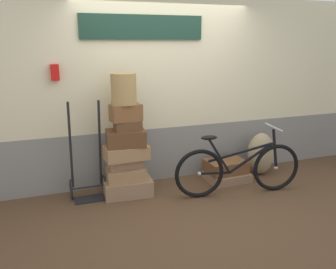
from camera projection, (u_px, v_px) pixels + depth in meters
The scene contains 15 objects.
ground at pixel (184, 201), 4.71m from camera, with size 10.10×5.20×0.06m, color #513823.
station_building at pixel (163, 91), 5.14m from camera, with size 8.10×0.74×2.61m.
suitcase_0 at pixel (128, 187), 4.79m from camera, with size 0.63×0.37×0.22m, color #937051.
suitcase_1 at pixel (126, 174), 4.73m from camera, with size 0.50×0.32×0.17m, color #9E754C.
suitcase_2 at pixel (125, 162), 4.73m from camera, with size 0.44×0.26×0.13m, color #937051.
suitcase_3 at pixel (126, 152), 4.66m from camera, with size 0.56×0.36×0.17m, color #9E754C.
suitcase_4 at pixel (126, 138), 4.61m from camera, with size 0.49×0.33×0.21m, color brown.
suitcase_5 at pixel (128, 126), 4.56m from camera, with size 0.33×0.21×0.13m, color brown.
suitcase_6 at pixel (126, 113), 4.52m from camera, with size 0.38×0.22×0.21m, color brown.
suitcase_7 at pixel (227, 177), 5.29m from camera, with size 0.60×0.45×0.13m, color #937051.
suitcase_8 at pixel (226, 166), 5.27m from camera, with size 0.56×0.42×0.18m, color brown.
wicker_basket at pixel (124, 89), 4.45m from camera, with size 0.32×0.32×0.39m, color #A8844C.
luggage_trolley at pixel (87, 175), 4.67m from camera, with size 0.45×0.35×1.30m.
burlap_sack at pixel (261, 154), 5.51m from camera, with size 0.42×0.36×0.65m, color #9E8966.
bicycle at pixel (238, 169), 4.77m from camera, with size 1.74×0.46×0.92m.
Camera 1 is at (-1.70, -3.99, 2.02)m, focal length 38.27 mm.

